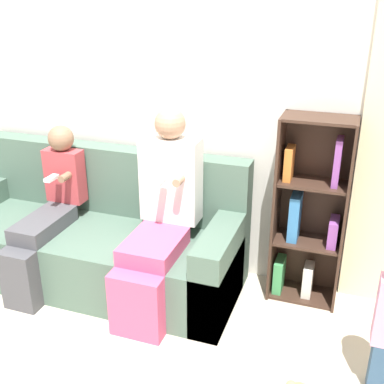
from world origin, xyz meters
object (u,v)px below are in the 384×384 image
Objects in this scene: bookshelf at (309,216)px; couch at (94,240)px; child_seated at (47,211)px; adult_seated at (161,212)px.

couch is at bearing -169.14° from bookshelf.
couch is 0.40m from child_seated.
adult_seated is at bearing -9.72° from couch.
couch is 1.95× the size of child_seated.
bookshelf is at bearing 13.68° from child_seated.
bookshelf is (0.90, 0.38, -0.06)m from adult_seated.
child_seated is 1.81m from bookshelf.
adult_seated is 1.18× the size of child_seated.
adult_seated reaches higher than bookshelf.
adult_seated reaches higher than child_seated.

